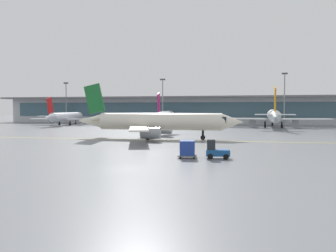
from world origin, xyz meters
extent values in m
plane|color=slate|center=(0.00, 0.00, 0.00)|extent=(400.00, 400.00, 0.00)
cube|color=yellow|center=(-5.26, 29.11, 0.00)|extent=(109.88, 5.80, 0.01)
cube|color=#B2B7BC|center=(0.00, 94.92, 4.50)|extent=(162.71, 8.00, 9.00)
cube|color=#385666|center=(0.00, 90.84, 4.95)|extent=(156.20, 0.16, 5.04)
cube|color=slate|center=(0.00, 93.42, 9.30)|extent=(169.22, 11.00, 0.60)
cylinder|color=silver|center=(-47.77, 73.12, 2.73)|extent=(4.02, 19.25, 2.65)
cone|color=silver|center=(-48.57, 84.24, 2.73)|extent=(2.74, 3.36, 2.52)
cube|color=black|center=(-48.42, 82.12, 3.06)|extent=(2.24, 2.53, 0.93)
cone|color=silver|center=(-46.93, 61.47, 2.73)|extent=(2.56, 4.40, 2.26)
cube|color=silver|center=(-54.43, 71.07, 2.00)|extent=(11.21, 4.70, 0.22)
cylinder|color=#999EA3|center=(-52.34, 72.40, 1.26)|extent=(1.84, 2.92, 1.64)
cube|color=silver|center=(-40.88, 72.05, 2.00)|extent=(11.12, 6.11, 0.22)
cylinder|color=#999EA3|center=(-43.15, 73.06, 1.26)|extent=(1.84, 2.92, 1.64)
cube|color=red|center=(-46.99, 62.32, 6.32)|extent=(0.54, 3.59, 5.00)
cube|color=silver|center=(-48.96, 62.49, 3.13)|extent=(4.03, 2.15, 0.19)
cube|color=silver|center=(-45.07, 62.77, 3.13)|extent=(4.03, 2.15, 0.19)
cylinder|color=black|center=(-48.25, 79.79, 0.70)|extent=(0.34, 0.34, 1.41)
cylinder|color=black|center=(-48.25, 79.79, 0.35)|extent=(0.48, 0.73, 0.70)
cylinder|color=black|center=(-49.45, 71.43, 0.70)|extent=(0.34, 0.34, 1.41)
cylinder|color=black|center=(-49.45, 71.43, 0.35)|extent=(0.48, 0.73, 0.70)
cylinder|color=black|center=(-45.87, 71.69, 0.70)|extent=(0.34, 0.34, 1.41)
cylinder|color=black|center=(-45.87, 71.69, 0.35)|extent=(0.48, 0.73, 0.70)
cylinder|color=silver|center=(-15.95, 77.02, 3.07)|extent=(5.04, 21.66, 2.98)
cone|color=silver|center=(-17.15, 89.48, 3.07)|extent=(3.16, 3.84, 2.83)
cube|color=black|center=(-16.92, 87.11, 3.44)|extent=(2.57, 2.90, 1.04)
cone|color=silver|center=(-14.68, 63.95, 3.07)|extent=(2.98, 4.99, 2.54)
cube|color=silver|center=(-23.37, 74.53, 2.25)|extent=(12.59, 5.00, 0.25)
cylinder|color=#999EA3|center=(-21.06, 76.08, 1.42)|extent=(2.14, 3.32, 1.84)
cube|color=silver|center=(-8.18, 76.00, 2.25)|extent=(12.45, 7.13, 0.25)
cylinder|color=#999EA3|center=(-10.75, 77.08, 1.42)|extent=(2.14, 3.32, 1.84)
cube|color=#B21E66|center=(-14.77, 64.90, 7.11)|extent=(0.70, 4.03, 5.62)
cube|color=silver|center=(-16.99, 65.04, 3.52)|extent=(4.57, 2.52, 0.21)
cube|color=silver|center=(-12.63, 65.46, 3.52)|extent=(4.57, 2.52, 0.21)
cylinder|color=black|center=(-16.67, 84.50, 0.79)|extent=(0.39, 0.39, 1.58)
cylinder|color=black|center=(-16.67, 84.50, 0.39)|extent=(0.56, 0.83, 0.79)
cylinder|color=black|center=(-17.79, 75.07, 0.79)|extent=(0.39, 0.39, 1.58)
cylinder|color=black|center=(-17.79, 75.07, 0.39)|extent=(0.56, 0.83, 0.79)
cylinder|color=black|center=(-13.77, 75.46, 0.79)|extent=(0.39, 0.39, 1.58)
cylinder|color=black|center=(-13.77, 75.46, 0.39)|extent=(0.56, 0.83, 0.79)
cylinder|color=white|center=(16.25, 75.08, 3.41)|extent=(3.73, 23.91, 3.31)
cone|color=white|center=(16.49, 88.99, 3.41)|extent=(3.22, 4.03, 3.15)
cube|color=black|center=(16.45, 86.34, 3.82)|extent=(2.64, 3.03, 1.16)
cone|color=white|center=(16.00, 60.50, 3.41)|extent=(2.91, 5.35, 2.82)
cube|color=white|center=(7.74, 73.27, 2.50)|extent=(13.96, 6.98, 0.27)
cylinder|color=#999EA3|center=(10.49, 74.69, 1.58)|extent=(2.11, 3.54, 2.05)
cube|color=white|center=(24.69, 72.98, 2.50)|extent=(13.98, 6.55, 0.27)
cylinder|color=#999EA3|center=(21.99, 74.49, 1.58)|extent=(2.11, 3.54, 2.05)
cube|color=orange|center=(16.02, 61.56, 7.89)|extent=(0.43, 4.47, 6.24)
cube|color=white|center=(13.59, 61.99, 3.91)|extent=(4.91, 2.42, 0.23)
cube|color=white|center=(18.46, 61.91, 3.91)|extent=(4.91, 2.42, 0.23)
cylinder|color=black|center=(16.40, 83.42, 0.88)|extent=(0.43, 0.43, 1.75)
cylinder|color=black|center=(16.40, 83.42, 0.44)|extent=(0.55, 0.89, 0.88)
cylinder|color=black|center=(13.98, 73.17, 0.88)|extent=(0.43, 0.43, 1.75)
cylinder|color=black|center=(13.98, 73.17, 0.44)|extent=(0.55, 0.89, 0.88)
cylinder|color=black|center=(18.46, 73.09, 0.88)|extent=(0.43, 0.43, 1.75)
cylinder|color=black|center=(18.46, 73.09, 0.44)|extent=(0.55, 0.89, 0.88)
cylinder|color=silver|center=(-5.26, 31.11, 3.14)|extent=(22.09, 4.13, 3.05)
cone|color=silver|center=(7.54, 31.75, 3.14)|extent=(3.80, 3.08, 2.90)
cube|color=black|center=(5.10, 31.62, 3.52)|extent=(2.86, 2.51, 1.07)
cone|color=silver|center=(-18.67, 30.45, 3.14)|extent=(5.00, 2.83, 2.59)
cube|color=silver|center=(-7.44, 38.82, 2.30)|extent=(5.67, 12.89, 0.25)
cylinder|color=#999EA3|center=(-5.97, 36.38, 1.45)|extent=(3.32, 2.04, 1.88)
cube|color=silver|center=(-6.67, 23.23, 2.30)|extent=(6.78, 12.82, 0.25)
cylinder|color=#999EA3|center=(-5.45, 25.80, 1.45)|extent=(3.32, 2.04, 1.88)
cube|color=#19662D|center=(-17.69, 30.50, 7.27)|extent=(4.12, 0.53, 5.75)
cube|color=silver|center=(-17.45, 32.75, 3.60)|extent=(2.37, 4.59, 0.22)
cube|color=silver|center=(-17.22, 28.27, 3.60)|extent=(2.37, 4.59, 0.22)
cylinder|color=black|center=(2.42, 31.49, 0.81)|extent=(0.39, 0.39, 1.62)
cylinder|color=black|center=(2.42, 31.49, 0.40)|extent=(0.83, 0.53, 0.81)
cylinder|color=black|center=(-7.16, 33.08, 0.81)|extent=(0.39, 0.39, 1.62)
cylinder|color=black|center=(-7.16, 33.08, 0.40)|extent=(0.83, 0.53, 0.81)
cylinder|color=black|center=(-6.95, 28.96, 0.81)|extent=(0.39, 0.39, 1.62)
cylinder|color=black|center=(-6.95, 28.96, 0.40)|extent=(0.83, 0.53, 0.81)
cube|color=#194C8C|center=(7.38, 8.81, 0.65)|extent=(2.75, 1.71, 0.70)
cube|color=#1E2328|center=(6.63, 8.72, 1.55)|extent=(1.04, 1.34, 1.10)
cylinder|color=black|center=(8.14, 9.61, 0.30)|extent=(0.62, 0.29, 0.60)
cylinder|color=black|center=(8.31, 8.22, 0.30)|extent=(0.62, 0.29, 0.60)
cylinder|color=black|center=(6.45, 9.40, 0.30)|extent=(0.62, 0.29, 0.60)
cylinder|color=black|center=(6.62, 8.01, 0.30)|extent=(0.62, 0.29, 0.60)
cube|color=#595B60|center=(4.02, 8.40, 0.28)|extent=(2.28, 1.84, 0.12)
cube|color=navy|center=(4.02, 8.40, 1.14)|extent=(1.77, 1.68, 1.60)
cylinder|color=black|center=(4.68, 9.19, 0.11)|extent=(0.23, 0.13, 0.22)
cylinder|color=black|center=(4.85, 7.80, 0.11)|extent=(0.23, 0.13, 0.22)
cylinder|color=black|center=(3.19, 9.00, 0.11)|extent=(0.23, 0.13, 0.22)
cylinder|color=black|center=(3.36, 7.61, 0.11)|extent=(0.23, 0.13, 0.22)
cylinder|color=gray|center=(-56.55, 88.24, 7.20)|extent=(0.36, 0.36, 14.41)
cube|color=#3F3F42|center=(-56.55, 88.24, 14.66)|extent=(1.80, 0.30, 0.50)
cylinder|color=gray|center=(-19.34, 86.61, 7.45)|extent=(0.36, 0.36, 14.90)
cube|color=#3F3F42|center=(-19.34, 86.61, 15.15)|extent=(1.80, 0.30, 0.50)
cylinder|color=gray|center=(20.01, 86.16, 7.98)|extent=(0.36, 0.36, 15.97)
cube|color=#3F3F42|center=(20.01, 86.16, 16.22)|extent=(1.80, 0.30, 0.50)
camera|label=1|loc=(11.36, -30.45, 5.62)|focal=38.09mm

